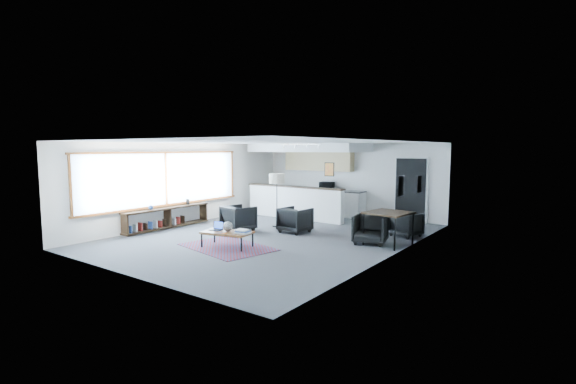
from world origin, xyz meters
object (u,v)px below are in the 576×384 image
Objects in this scene: armchair_left at (239,217)px; microwave at (327,185)px; dining_table at (388,215)px; dining_chair_near at (370,230)px; coffee_table at (227,233)px; armchair_right at (295,219)px; laptop at (217,227)px; floor_lamp at (277,180)px; book_stack at (243,232)px; ceramic_pot at (228,226)px; dining_chair_far at (406,225)px.

armchair_left is 4.27m from microwave.
dining_chair_near is at bearing -161.50° from dining_table.
armchair_right reaches higher than coffee_table.
laptop is at bearing -94.59° from microwave.
microwave is at bearing 89.11° from floor_lamp.
armchair_right is 2.38m from dining_chair_near.
book_stack is 0.44× the size of armchair_left.
ceramic_pot is 0.30× the size of armchair_left.
dining_table is at bearing 27.48° from coffee_table.
floor_lamp is at bearing 174.90° from dining_table.
microwave reaches higher than laptop.
coffee_table is 1.59× the size of armchair_left.
armchair_left reaches higher than laptop.
armchair_left reaches higher than book_stack.
floor_lamp reaches higher than microwave.
dining_chair_far is at bearing 38.81° from coffee_table.
coffee_table is 3.59× the size of book_stack.
coffee_table is 0.15m from ceramic_pot.
book_stack is 0.52× the size of dining_chair_near.
dining_chair_near reaches higher than coffee_table.
dining_chair_near is 1.42× the size of microwave.
dining_chair_far is at bearing 41.84° from laptop.
laptop is 5.90m from microwave.
dining_table is 1.78× the size of dining_chair_far.
ceramic_pot is 0.50× the size of microwave.
ceramic_pot is at bearing -140.46° from dining_table.
dining_table is (2.62, 2.54, 0.32)m from book_stack.
armchair_left reaches higher than ceramic_pot.
dining_chair_near is 1.46m from dining_chair_far.
dining_chair_near is at bearing -8.06° from floor_lamp.
book_stack is (0.47, 0.04, 0.08)m from coffee_table.
coffee_table is 0.80× the size of floor_lamp.
dining_table is at bearing -5.10° from floor_lamp.
coffee_table is 4.93m from dining_chair_far.
dining_table is 0.60m from dining_chair_near.
floor_lamp is (-0.99, 0.43, 1.04)m from armchair_right.
armchair_right is 0.49× the size of floor_lamp.
microwave is at bearing 100.89° from book_stack.
armchair_left reaches higher than dining_chair_near.
ceramic_pot is at bearing -150.87° from dining_chair_near.
ceramic_pot is 3.12m from floor_lamp.
coffee_table is 5.35× the size of ceramic_pot.
book_stack is at bearing -3.88° from laptop.
microwave reaches higher than dining_table.
armchair_left is 3.93m from dining_chair_near.
ceramic_pot is 4.92m from dining_chair_far.
coffee_table is at bearing -150.61° from dining_chair_near.
dining_table is 1.34m from dining_chair_far.
armchair_right reaches higher than dining_chair_far.
coffee_table is 2.06m from armchair_left.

